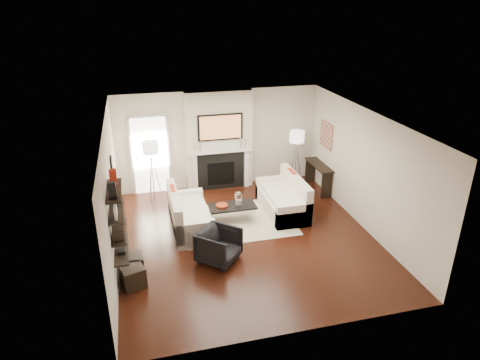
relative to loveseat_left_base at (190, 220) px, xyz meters
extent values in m
plane|color=black|center=(1.14, -0.72, -0.21)|extent=(6.00, 6.00, 0.00)
plane|color=white|center=(1.14, -0.72, 2.49)|extent=(6.00, 6.00, 0.00)
plane|color=silver|center=(1.14, 2.28, 1.14)|extent=(5.50, 0.00, 5.50)
plane|color=silver|center=(1.14, -3.72, 1.14)|extent=(5.50, 0.00, 5.50)
plane|color=silver|center=(-1.61, -0.72, 1.14)|extent=(0.00, 6.00, 6.00)
plane|color=silver|center=(3.89, -0.72, 1.14)|extent=(0.00, 6.00, 6.00)
cube|color=silver|center=(1.14, 2.16, 1.14)|extent=(1.80, 0.25, 2.70)
cube|color=black|center=(1.14, 2.02, 0.31)|extent=(1.30, 0.02, 1.04)
cube|color=black|center=(1.14, 2.02, 0.24)|extent=(0.75, 0.02, 0.65)
cube|color=white|center=(0.42, 1.99, 0.34)|extent=(0.12, 0.08, 1.10)
cube|color=white|center=(1.86, 1.99, 0.34)|extent=(0.12, 0.08, 1.10)
cube|color=white|center=(1.14, 1.97, 0.91)|extent=(1.70, 0.18, 0.07)
cube|color=black|center=(1.14, 2.00, 1.57)|extent=(1.20, 0.06, 0.70)
cube|color=#BF723F|center=(1.14, 1.96, 1.57)|extent=(1.10, 0.00, 0.62)
cylinder|color=silver|center=(0.59, 1.98, 1.09)|extent=(0.04, 0.04, 0.30)
cylinder|color=silver|center=(0.46, 1.98, 1.06)|extent=(0.04, 0.04, 0.24)
cylinder|color=silver|center=(1.69, 1.98, 1.09)|extent=(0.04, 0.04, 0.30)
cylinder|color=silver|center=(1.82, 1.98, 1.06)|extent=(0.04, 0.04, 0.24)
cube|color=white|center=(-0.71, 2.26, 0.84)|extent=(0.90, 0.02, 2.10)
cube|color=white|center=(-1.19, 2.24, 0.84)|extent=(0.06, 0.06, 2.16)
cube|color=white|center=(-0.23, 2.24, 0.84)|extent=(0.06, 0.06, 2.16)
cube|color=white|center=(-0.71, 2.24, 1.92)|extent=(1.02, 0.06, 0.06)
cube|color=beige|center=(1.11, 0.08, -0.20)|extent=(2.60, 2.00, 0.01)
cube|color=silver|center=(0.00, 0.00, 0.00)|extent=(0.85, 1.80, 0.42)
cube|color=silver|center=(-0.33, 0.00, 0.32)|extent=(0.18, 1.80, 0.80)
cube|color=silver|center=(0.00, -0.81, 0.09)|extent=(0.85, 0.18, 0.60)
cube|color=silver|center=(0.00, 0.81, 0.09)|extent=(0.85, 0.18, 0.60)
cube|color=silver|center=(0.05, 0.00, 0.26)|extent=(0.63, 1.44, 0.10)
cube|color=#AE2715|center=(-0.33, 0.30, 0.52)|extent=(0.10, 0.42, 0.42)
cube|color=black|center=(-0.33, -0.30, 0.51)|extent=(0.10, 0.40, 0.40)
cube|color=silver|center=(2.32, 0.28, 0.00)|extent=(0.85, 1.80, 0.42)
cube|color=silver|center=(2.65, 0.28, 0.32)|extent=(0.18, 1.80, 0.80)
cube|color=silver|center=(2.32, -0.53, 0.09)|extent=(0.85, 0.18, 0.60)
cube|color=silver|center=(2.32, 1.09, 0.09)|extent=(0.85, 0.18, 0.60)
cube|color=silver|center=(2.27, 0.28, 0.26)|extent=(0.63, 1.44, 0.10)
cube|color=#AE2715|center=(2.65, 0.58, 0.52)|extent=(0.10, 0.42, 0.42)
cube|color=black|center=(2.65, -0.02, 0.51)|extent=(0.10, 0.40, 0.40)
cube|color=black|center=(1.01, 0.10, 0.19)|extent=(1.10, 0.55, 0.04)
cylinder|color=silver|center=(0.51, -0.12, -0.02)|extent=(0.02, 0.02, 0.38)
cylinder|color=silver|center=(1.51, -0.12, -0.02)|extent=(0.02, 0.02, 0.38)
cylinder|color=silver|center=(0.51, 0.32, -0.02)|extent=(0.02, 0.02, 0.38)
cylinder|color=silver|center=(1.51, 0.32, -0.02)|extent=(0.02, 0.02, 0.38)
cylinder|color=white|center=(1.16, 0.10, 0.35)|extent=(0.18, 0.18, 0.32)
cylinder|color=white|center=(1.16, 0.10, 0.29)|extent=(0.09, 0.09, 0.13)
cylinder|color=#AD401C|center=(0.76, 0.10, 0.24)|extent=(0.28, 0.28, 0.05)
imported|color=black|center=(0.37, -1.43, 0.17)|extent=(1.00, 1.01, 0.76)
cylinder|color=silver|center=(-0.71, 1.76, 0.39)|extent=(0.02, 0.02, 1.20)
cylinder|color=white|center=(-0.71, 1.76, 1.24)|extent=(0.40, 0.40, 0.30)
cylinder|color=silver|center=(-0.60, 1.76, 0.39)|extent=(0.25, 0.02, 1.23)
cylinder|color=silver|center=(-0.76, 1.86, 0.39)|extent=(0.14, 0.22, 1.23)
cylinder|color=silver|center=(-0.76, 1.67, 0.39)|extent=(0.14, 0.22, 1.23)
cylinder|color=silver|center=(3.19, 1.70, 0.39)|extent=(0.02, 0.02, 1.20)
cylinder|color=white|center=(3.19, 1.70, 1.24)|extent=(0.40, 0.40, 0.30)
cylinder|color=silver|center=(3.30, 1.70, 0.39)|extent=(0.25, 0.02, 1.23)
cylinder|color=silver|center=(3.14, 1.79, 0.39)|extent=(0.14, 0.22, 1.23)
cylinder|color=silver|center=(3.14, 1.60, 0.39)|extent=(0.14, 0.22, 1.23)
cube|color=black|center=(3.71, 1.29, 0.52)|extent=(0.35, 1.20, 0.04)
cube|color=black|center=(3.71, 0.74, 0.14)|extent=(0.30, 0.04, 0.71)
cube|color=black|center=(3.71, 1.84, 0.14)|extent=(0.30, 0.04, 0.71)
cube|color=#A86954|center=(3.87, 1.33, 1.34)|extent=(0.03, 0.70, 0.70)
cube|color=black|center=(-1.48, -1.72, 0.49)|extent=(0.25, 1.00, 0.03)
cube|color=black|center=(-1.48, -1.72, 0.89)|extent=(0.25, 1.00, 0.04)
cube|color=black|center=(-1.48, -1.72, 1.29)|extent=(0.25, 1.00, 0.04)
cube|color=black|center=(-1.48, -1.72, 1.69)|extent=(0.25, 1.00, 0.04)
cube|color=black|center=(-1.48, -2.06, 1.85)|extent=(0.12, 0.10, 0.28)
cube|color=#AE2715|center=(-1.48, -1.49, 1.85)|extent=(0.12, 0.10, 0.28)
cube|color=white|center=(-1.48, -1.94, 1.42)|extent=(0.04, 0.30, 0.22)
cube|color=black|center=(-1.48, -1.44, 1.40)|extent=(0.04, 0.22, 0.18)
cube|color=black|center=(-1.48, -1.97, 1.01)|extent=(0.18, 0.25, 0.20)
cube|color=black|center=(-1.48, -1.53, 0.97)|extent=(0.15, 0.12, 0.12)
cube|color=black|center=(-1.48, -1.79, 0.53)|extent=(0.14, 0.20, 0.05)
cube|color=white|center=(-1.48, -1.37, 0.60)|extent=(0.10, 0.10, 0.18)
cylinder|color=black|center=(-1.59, 0.18, 1.49)|extent=(0.04, 0.34, 0.34)
cylinder|color=white|center=(-1.56, 0.18, 1.49)|extent=(0.01, 0.29, 0.29)
cube|color=black|center=(-1.33, -1.49, -0.01)|extent=(0.43, 0.43, 0.40)
cube|color=black|center=(-1.33, -1.85, -0.01)|extent=(0.50, 0.50, 0.40)
camera|label=1|loc=(-1.01, -8.65, 4.74)|focal=32.00mm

